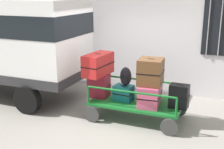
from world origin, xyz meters
TOP-DOWN VIEW (x-y plane):
  - ground_plane at (0.00, 0.00)m, footprint 40.00×40.00m
  - building_wall at (0.01, 2.23)m, footprint 12.00×0.38m
  - luggage_cart at (0.40, -0.03)m, footprint 2.16×1.16m
  - cart_railing at (0.40, -0.03)m, footprint 2.05×1.02m
  - suitcase_left_bottom at (-0.56, -0.01)m, footprint 0.48×0.38m
  - suitcase_left_middle at (-0.56, -0.05)m, footprint 0.51×0.91m
  - suitcase_midleft_bottom at (0.08, -0.03)m, footprint 0.46×0.38m
  - suitcase_center_bottom at (0.72, -0.04)m, footprint 0.54×0.86m
  - suitcase_center_middle at (0.72, -0.06)m, footprint 0.56×0.60m
  - suitcase_midright_bottom at (1.37, -0.00)m, footprint 0.43×0.31m
  - backpack at (0.13, -0.03)m, footprint 0.27×0.22m

SIDE VIEW (x-z plane):
  - ground_plane at x=0.00m, z-range 0.00..0.00m
  - luggage_cart at x=0.40m, z-range 0.14..0.56m
  - suitcase_midleft_bottom at x=0.08m, z-range 0.42..0.79m
  - suitcase_center_bottom at x=0.72m, z-range 0.42..0.91m
  - suitcase_midright_bottom at x=1.37m, z-range 0.42..0.96m
  - suitcase_left_bottom at x=-0.56m, z-range 0.42..0.99m
  - cart_railing at x=0.40m, z-range 0.56..0.98m
  - backpack at x=0.13m, z-range 0.79..1.23m
  - suitcase_center_middle at x=0.72m, z-range 0.91..1.49m
  - suitcase_left_middle at x=-0.56m, z-range 0.99..1.50m
  - building_wall at x=0.01m, z-range 0.00..5.00m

